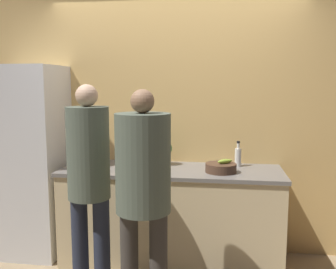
{
  "coord_description": "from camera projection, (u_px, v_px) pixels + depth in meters",
  "views": [
    {
      "loc": [
        0.45,
        -3.01,
        1.68
      ],
      "look_at": [
        0.0,
        0.16,
        1.25
      ],
      "focal_mm": 40.0,
      "sensor_mm": 36.0,
      "label": 1
    }
  ],
  "objects": [
    {
      "name": "wall_back",
      "position": [
        176.0,
        123.0,
        3.78
      ],
      "size": [
        5.2,
        0.06,
        2.6
      ],
      "color": "#E0B266",
      "rests_on": "ground_plane"
    },
    {
      "name": "counter",
      "position": [
        171.0,
        215.0,
        3.56
      ],
      "size": [
        2.05,
        0.71,
        0.9
      ],
      "color": "beige",
      "rests_on": "ground_plane"
    },
    {
      "name": "refrigerator",
      "position": [
        30.0,
        161.0,
        3.71
      ],
      "size": [
        0.65,
        0.63,
        1.86
      ],
      "color": "white",
      "rests_on": "ground_plane"
    },
    {
      "name": "person_left",
      "position": [
        89.0,
        175.0,
        2.88
      ],
      "size": [
        0.33,
        0.33,
        1.68
      ],
      "color": "#232838",
      "rests_on": "ground_plane"
    },
    {
      "name": "person_center",
      "position": [
        143.0,
        182.0,
        2.62
      ],
      "size": [
        0.39,
        0.39,
        1.65
      ],
      "color": "#38332D",
      "rests_on": "ground_plane"
    },
    {
      "name": "fruit_bowl",
      "position": [
        221.0,
        168.0,
        3.34
      ],
      "size": [
        0.28,
        0.28,
        0.12
      ],
      "color": "#4C3323",
      "rests_on": "counter"
    },
    {
      "name": "utensil_crock",
      "position": [
        147.0,
        157.0,
        3.69
      ],
      "size": [
        0.1,
        0.1,
        0.25
      ],
      "color": "#3D424C",
      "rests_on": "counter"
    },
    {
      "name": "bottle_clear",
      "position": [
        238.0,
        156.0,
        3.57
      ],
      "size": [
        0.06,
        0.06,
        0.24
      ],
      "color": "silver",
      "rests_on": "counter"
    },
    {
      "name": "cup_black",
      "position": [
        104.0,
        161.0,
        3.61
      ],
      "size": [
        0.08,
        0.08,
        0.08
      ],
      "color": "#28282D",
      "rests_on": "counter"
    },
    {
      "name": "cup_red",
      "position": [
        133.0,
        159.0,
        3.7
      ],
      "size": [
        0.09,
        0.09,
        0.1
      ],
      "color": "#A33D33",
      "rests_on": "counter"
    },
    {
      "name": "potted_plant",
      "position": [
        164.0,
        152.0,
        3.63
      ],
      "size": [
        0.16,
        0.16,
        0.25
      ],
      "color": "#9E6042",
      "rests_on": "counter"
    }
  ]
}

